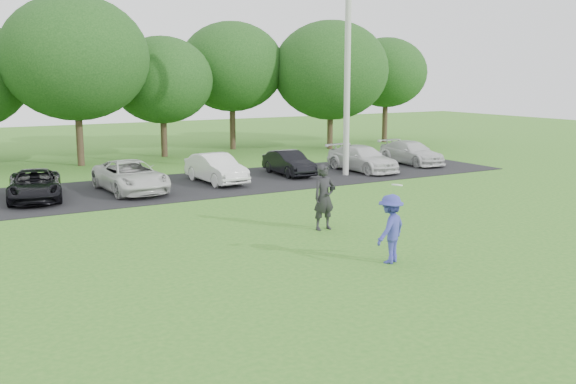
% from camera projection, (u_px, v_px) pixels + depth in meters
% --- Properties ---
extents(ground, '(100.00, 100.00, 0.00)m').
position_uv_depth(ground, '(358.00, 266.00, 15.91)').
color(ground, '#317120').
rests_on(ground, ground).
extents(parking_lot, '(32.00, 6.50, 0.03)m').
position_uv_depth(parking_lot, '(176.00, 187.00, 26.98)').
color(parking_lot, black).
rests_on(parking_lot, ground).
extents(utility_pole, '(0.28, 0.28, 10.47)m').
position_uv_depth(utility_pole, '(347.00, 62.00, 29.11)').
color(utility_pole, '#AFB1AB').
rests_on(utility_pole, ground).
extents(frisbee_player, '(1.29, 1.06, 2.08)m').
position_uv_depth(frisbee_player, '(390.00, 229.00, 16.02)').
color(frisbee_player, '#373A9B').
rests_on(frisbee_player, ground).
extents(camera_bystander, '(0.74, 0.49, 2.00)m').
position_uv_depth(camera_bystander, '(324.00, 197.00, 19.43)').
color(camera_bystander, black).
rests_on(camera_bystander, ground).
extents(parked_cars, '(27.88, 4.97, 1.25)m').
position_uv_depth(parked_cars, '(177.00, 172.00, 26.86)').
color(parked_cars, white).
rests_on(parked_cars, parking_lot).
extents(tree_row, '(42.39, 9.85, 8.64)m').
position_uv_depth(tree_row, '(137.00, 70.00, 35.16)').
color(tree_row, '#38281C').
rests_on(tree_row, ground).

